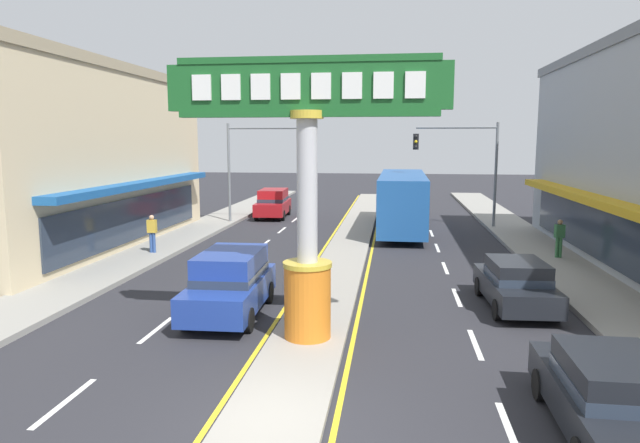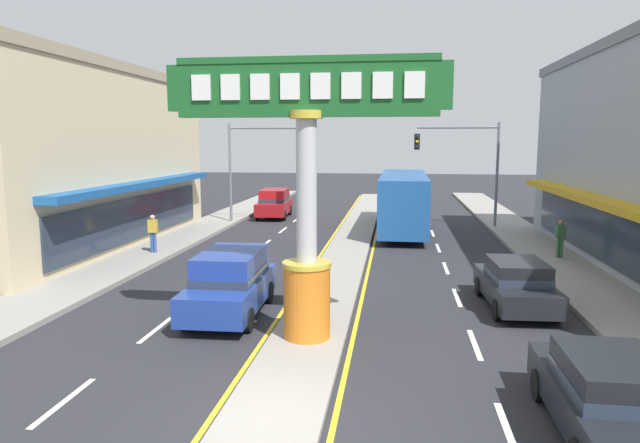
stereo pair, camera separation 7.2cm
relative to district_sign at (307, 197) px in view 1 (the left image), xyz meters
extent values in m
plane|color=#28282D|center=(0.00, -4.39, -3.77)|extent=(160.00, 160.00, 0.00)
cube|color=gray|center=(0.00, 13.61, -3.70)|extent=(1.95, 52.00, 0.14)
cube|color=gray|center=(-8.96, 11.61, -3.68)|extent=(2.78, 60.00, 0.18)
cube|color=gray|center=(8.96, 11.61, -3.68)|extent=(2.78, 60.00, 0.18)
cube|color=silver|center=(-4.28, -3.99, -3.76)|extent=(0.14, 2.20, 0.01)
cube|color=silver|center=(-4.28, 0.41, -3.76)|extent=(0.14, 2.20, 0.01)
cube|color=silver|center=(-4.28, 4.81, -3.76)|extent=(0.14, 2.20, 0.01)
cube|color=silver|center=(-4.28, 9.21, -3.76)|extent=(0.14, 2.20, 0.01)
cube|color=silver|center=(-4.28, 13.61, -3.76)|extent=(0.14, 2.20, 0.01)
cube|color=silver|center=(-4.28, 18.01, -3.76)|extent=(0.14, 2.20, 0.01)
cube|color=silver|center=(-4.28, 22.41, -3.76)|extent=(0.14, 2.20, 0.01)
cube|color=silver|center=(-4.28, 26.81, -3.76)|extent=(0.14, 2.20, 0.01)
cube|color=silver|center=(4.28, -3.99, -3.76)|extent=(0.14, 2.20, 0.01)
cube|color=silver|center=(4.28, 0.41, -3.76)|extent=(0.14, 2.20, 0.01)
cube|color=silver|center=(4.28, 4.81, -3.76)|extent=(0.14, 2.20, 0.01)
cube|color=silver|center=(4.28, 9.21, -3.76)|extent=(0.14, 2.20, 0.01)
cube|color=silver|center=(4.28, 13.61, -3.76)|extent=(0.14, 2.20, 0.01)
cube|color=silver|center=(4.28, 18.01, -3.76)|extent=(0.14, 2.20, 0.01)
cube|color=silver|center=(4.28, 22.41, -3.76)|extent=(0.14, 2.20, 0.01)
cube|color=silver|center=(4.28, 26.81, -3.76)|extent=(0.14, 2.20, 0.01)
cube|color=yellow|center=(-1.16, 13.61, -3.76)|extent=(0.12, 52.00, 0.01)
cube|color=yellow|center=(1.16, 13.61, -3.76)|extent=(0.12, 52.00, 0.01)
cylinder|color=orange|center=(0.00, 0.00, -2.70)|extent=(1.19, 1.19, 1.86)
cylinder|color=gold|center=(0.00, 0.00, -1.71)|extent=(1.25, 1.25, 0.12)
cylinder|color=#B7B7BC|center=(0.00, 0.00, 0.17)|extent=(0.52, 0.52, 3.89)
cylinder|color=gold|center=(0.00, 0.00, 2.02)|extent=(0.83, 0.83, 0.20)
cube|color=#195623|center=(0.00, 0.00, 2.68)|extent=(6.97, 0.24, 1.12)
cube|color=#195623|center=(0.00, 0.00, 3.32)|extent=(6.41, 0.29, 0.16)
cube|color=#195623|center=(0.00, 0.00, 2.04)|extent=(6.41, 0.29, 0.16)
cube|color=white|center=(-2.59, -0.15, 2.68)|extent=(0.47, 0.06, 0.62)
cube|color=white|center=(-1.85, -0.15, 2.68)|extent=(0.47, 0.06, 0.62)
cube|color=white|center=(-1.11, -0.15, 2.68)|extent=(0.47, 0.06, 0.62)
cube|color=white|center=(-0.37, -0.15, 2.68)|extent=(0.47, 0.06, 0.62)
cube|color=white|center=(0.37, -0.15, 2.68)|extent=(0.47, 0.06, 0.62)
cube|color=white|center=(1.11, -0.15, 2.68)|extent=(0.47, 0.06, 0.62)
cube|color=white|center=(1.85, -0.15, 2.68)|extent=(0.47, 0.06, 0.62)
cube|color=white|center=(2.59, -0.15, 2.68)|extent=(0.47, 0.06, 0.62)
cube|color=beige|center=(-14.49, 11.52, 0.35)|extent=(8.81, 18.05, 8.23)
cube|color=#9C8D6E|center=(-14.49, 11.52, 4.68)|extent=(8.98, 18.41, 0.45)
cube|color=#195193|center=(-9.63, 11.52, -0.65)|extent=(0.90, 15.34, 0.30)
cube|color=#283342|center=(-10.04, 11.52, -2.27)|extent=(0.08, 14.80, 2.00)
cube|color=gold|center=(9.80, 9.21, -0.88)|extent=(0.90, 19.06, 0.30)
cube|color=#283342|center=(10.21, 9.21, -2.27)|extent=(0.08, 18.39, 2.00)
cylinder|color=slate|center=(-7.98, 20.08, -0.67)|extent=(0.16, 0.16, 6.20)
cylinder|color=slate|center=(-5.67, 20.08, 2.13)|extent=(4.62, 0.12, 0.12)
cube|color=black|center=(-3.36, 19.92, 1.32)|extent=(0.32, 0.24, 0.92)
sphere|color=black|center=(-3.36, 19.78, 1.62)|extent=(0.17, 0.17, 0.17)
sphere|color=yellow|center=(-3.36, 19.78, 1.32)|extent=(0.17, 0.17, 0.17)
sphere|color=black|center=(-3.36, 19.78, 1.02)|extent=(0.17, 0.17, 0.17)
cylinder|color=slate|center=(7.98, 19.99, -0.67)|extent=(0.16, 0.16, 6.20)
cylinder|color=slate|center=(5.67, 19.99, 2.13)|extent=(4.62, 0.12, 0.12)
cube|color=black|center=(3.36, 19.83, 1.32)|extent=(0.32, 0.24, 0.92)
sphere|color=black|center=(3.36, 19.69, 1.62)|extent=(0.17, 0.17, 0.17)
sphere|color=yellow|center=(3.36, 19.69, 1.32)|extent=(0.17, 0.17, 0.17)
sphere|color=black|center=(3.36, 19.69, 1.02)|extent=(0.17, 0.17, 0.17)
cube|color=#1E5199|center=(2.63, 18.67, -1.96)|extent=(2.61, 11.22, 2.90)
cube|color=#283342|center=(2.63, 18.67, -1.66)|extent=(2.64, 11.00, 0.90)
cube|color=#283342|center=(2.68, 24.23, -1.71)|extent=(2.30, 0.10, 1.40)
cube|color=black|center=(2.68, 24.23, -0.71)|extent=(1.75, 0.10, 0.30)
cylinder|color=black|center=(1.51, 22.15, -3.29)|extent=(0.29, 0.96, 0.96)
cylinder|color=black|center=(3.81, 22.13, -3.29)|extent=(0.29, 0.96, 0.96)
cylinder|color=black|center=(1.45, 15.77, -3.29)|extent=(0.29, 0.96, 0.96)
cylinder|color=black|center=(3.75, 15.74, -3.29)|extent=(0.29, 0.96, 0.96)
cube|color=navy|center=(-2.63, 1.95, -3.07)|extent=(2.02, 4.65, 0.80)
cube|color=navy|center=(-2.63, 2.13, -2.27)|extent=(1.75, 2.90, 0.80)
cube|color=#283342|center=(-2.63, 2.13, -2.55)|extent=(1.79, 2.93, 0.24)
cylinder|color=black|center=(-1.71, 0.55, -3.43)|extent=(0.24, 0.69, 0.68)
cylinder|color=black|center=(-3.46, 0.50, -3.43)|extent=(0.24, 0.69, 0.68)
cylinder|color=black|center=(-1.79, 3.40, -3.43)|extent=(0.24, 0.69, 0.68)
cylinder|color=black|center=(-3.54, 3.35, -3.43)|extent=(0.24, 0.69, 0.68)
cube|color=maroon|center=(-5.93, 23.25, -3.07)|extent=(2.16, 4.70, 0.80)
cube|color=maroon|center=(-5.94, 23.43, -2.27)|extent=(1.83, 2.94, 0.80)
cube|color=#283342|center=(-5.94, 23.43, -2.55)|extent=(1.87, 2.97, 0.24)
cylinder|color=black|center=(-4.97, 21.87, -3.43)|extent=(0.26, 0.69, 0.68)
cylinder|color=black|center=(-6.72, 21.77, -3.43)|extent=(0.26, 0.69, 0.68)
cylinder|color=black|center=(-5.13, 24.72, -3.43)|extent=(0.26, 0.69, 0.68)
cylinder|color=black|center=(-6.88, 24.62, -3.43)|extent=(0.26, 0.69, 0.68)
cube|color=black|center=(5.93, 3.86, -3.17)|extent=(1.98, 4.38, 0.66)
cube|color=black|center=(5.94, 3.69, -2.54)|extent=(1.66, 2.23, 0.60)
cube|color=#283342|center=(5.94, 3.69, -2.72)|extent=(1.69, 2.25, 0.24)
cylinder|color=black|center=(5.05, 5.15, -3.46)|extent=(0.25, 0.63, 0.62)
cylinder|color=black|center=(6.67, 5.23, -3.46)|extent=(0.25, 0.63, 0.62)
cylinder|color=black|center=(5.19, 2.49, -3.46)|extent=(0.25, 0.63, 0.62)
cylinder|color=black|center=(6.80, 2.57, -3.46)|extent=(0.25, 0.63, 0.62)
cube|color=black|center=(5.93, -3.97, -3.17)|extent=(1.80, 4.32, 0.66)
cube|color=black|center=(5.93, -4.14, -2.54)|extent=(1.57, 2.16, 0.60)
cube|color=#283342|center=(5.93, -4.14, -2.72)|extent=(1.60, 2.19, 0.24)
cylinder|color=black|center=(5.13, -2.63, -3.46)|extent=(0.23, 0.62, 0.62)
cylinder|color=black|center=(6.75, -2.64, -3.46)|extent=(0.23, 0.62, 0.62)
cylinder|color=#336B3D|center=(9.13, 11.12, -3.16)|extent=(0.14, 0.14, 0.86)
cylinder|color=#336B3D|center=(9.27, 11.12, -3.16)|extent=(0.14, 0.14, 0.86)
cube|color=#336B3D|center=(9.20, 11.12, -2.44)|extent=(0.44, 0.30, 0.56)
sphere|color=#8C6647|center=(9.20, 11.12, -2.06)|extent=(0.22, 0.22, 0.22)
cylinder|color=#2D4C8C|center=(-8.61, 9.88, -3.14)|extent=(0.14, 0.14, 0.90)
cylinder|color=#2D4C8C|center=(-8.47, 9.88, -3.14)|extent=(0.14, 0.14, 0.90)
cube|color=gold|center=(-8.54, 9.88, -2.40)|extent=(0.41, 0.24, 0.57)
sphere|color=tan|center=(-8.54, 9.88, -2.00)|extent=(0.22, 0.22, 0.22)
camera|label=1|loc=(2.14, -13.86, 1.40)|focal=31.77mm
camera|label=2|loc=(2.21, -13.85, 1.40)|focal=31.77mm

